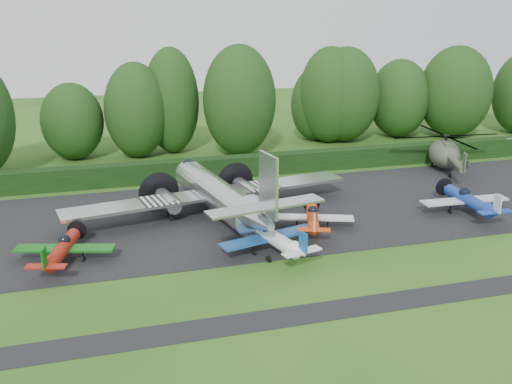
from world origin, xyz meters
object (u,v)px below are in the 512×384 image
object	(u,v)px
transport_plane	(217,194)
light_plane_blue	(468,200)
light_plane_orange	(312,218)
helicopter	(445,151)
light_plane_white	(273,237)
light_plane_red	(62,249)

from	to	relation	value
transport_plane	light_plane_blue	bearing A→B (deg)	-1.15
transport_plane	light_plane_orange	bearing A→B (deg)	-21.27
transport_plane	light_plane_orange	world-z (taller)	transport_plane
light_plane_blue	helicopter	world-z (taller)	helicopter
light_plane_orange	light_plane_blue	bearing A→B (deg)	-19.66
helicopter	light_plane_blue	bearing A→B (deg)	-134.60
light_plane_white	light_plane_red	bearing A→B (deg)	-172.95
transport_plane	helicopter	bearing A→B (deg)	27.86
light_plane_orange	helicopter	xyz separation A→B (m)	(18.92, 11.91, 0.96)
transport_plane	light_plane_white	bearing A→B (deg)	-61.46
light_plane_red	light_plane_blue	world-z (taller)	light_plane_blue
light_plane_white	helicopter	world-z (taller)	helicopter
light_plane_orange	helicopter	distance (m)	22.38
light_plane_red	light_plane_orange	bearing A→B (deg)	-11.20
transport_plane	light_plane_white	world-z (taller)	transport_plane
light_plane_red	transport_plane	bearing A→B (deg)	9.35
light_plane_white	light_plane_orange	world-z (taller)	light_plane_white
light_plane_blue	light_plane_white	bearing A→B (deg)	-172.27
light_plane_red	helicopter	distance (m)	39.01
helicopter	light_plane_white	bearing A→B (deg)	-166.53
transport_plane	helicopter	xyz separation A→B (m)	(25.35, 7.93, -0.16)
light_plane_white	light_plane_blue	bearing A→B (deg)	25.43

